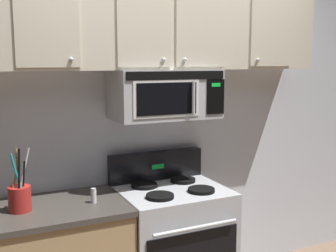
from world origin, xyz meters
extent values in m
cube|color=silver|center=(0.00, 0.79, 1.35)|extent=(5.20, 0.10, 2.70)
cube|color=#B7BABF|center=(0.00, 0.42, 0.45)|extent=(0.76, 0.64, 0.90)
cylinder|color=#B7BABF|center=(0.00, 0.06, 0.74)|extent=(0.61, 0.03, 0.03)
cube|color=black|center=(0.00, 0.70, 1.01)|extent=(0.76, 0.07, 0.22)
cube|color=#19D83F|center=(0.00, 0.67, 1.01)|extent=(0.10, 0.00, 0.04)
cylinder|color=black|center=(-0.16, 0.28, 0.91)|extent=(0.19, 0.19, 0.02)
cylinder|color=black|center=(0.16, 0.28, 0.91)|extent=(0.19, 0.19, 0.02)
cylinder|color=black|center=(-0.16, 0.56, 0.91)|extent=(0.19, 0.19, 0.02)
cylinder|color=black|center=(0.16, 0.56, 0.91)|extent=(0.19, 0.19, 0.02)
cube|color=#B7BABF|center=(0.00, 0.54, 1.57)|extent=(0.76, 0.39, 0.35)
cube|color=black|center=(0.00, 0.35, 1.72)|extent=(0.73, 0.01, 0.06)
cube|color=white|center=(-0.07, 0.35, 1.56)|extent=(0.49, 0.01, 0.25)
cube|color=black|center=(-0.08, 0.34, 1.56)|extent=(0.44, 0.01, 0.22)
cube|color=black|center=(0.30, 0.35, 1.56)|extent=(0.14, 0.01, 0.25)
cube|color=#19D83F|center=(0.30, 0.34, 1.65)|extent=(0.07, 0.00, 0.03)
cylinder|color=#B7BABF|center=(0.11, 0.32, 1.56)|extent=(0.02, 0.02, 0.23)
cube|color=beige|center=(0.00, 0.57, 2.02)|extent=(2.50, 0.33, 0.55)
cube|color=beige|center=(-0.83, 0.40, 2.02)|extent=(0.38, 0.01, 0.51)
sphere|color=#B7BABF|center=(-0.70, 0.39, 1.82)|extent=(0.03, 0.03, 0.03)
cube|color=beige|center=(-0.21, 0.40, 2.02)|extent=(0.38, 0.01, 0.51)
sphere|color=#B7BABF|center=(-0.08, 0.39, 1.82)|extent=(0.03, 0.03, 0.03)
cube|color=beige|center=(0.21, 0.40, 2.02)|extent=(0.38, 0.01, 0.51)
sphere|color=#B7BABF|center=(0.08, 0.39, 1.82)|extent=(0.03, 0.03, 0.03)
cube|color=beige|center=(0.83, 0.40, 2.02)|extent=(0.38, 0.01, 0.51)
sphere|color=#B7BABF|center=(0.70, 0.39, 1.82)|extent=(0.03, 0.03, 0.03)
cube|color=#423D38|center=(-0.84, 0.43, 0.88)|extent=(0.93, 0.65, 0.03)
cylinder|color=red|center=(-1.04, 0.42, 0.98)|extent=(0.14, 0.14, 0.16)
cylinder|color=black|center=(-1.04, 0.39, 1.14)|extent=(0.03, 0.07, 0.31)
cylinder|color=black|center=(-1.01, 0.41, 1.10)|extent=(0.04, 0.01, 0.23)
cylinder|color=teal|center=(-1.05, 0.40, 1.13)|extent=(0.07, 0.04, 0.28)
cylinder|color=silver|center=(-1.01, 0.42, 1.14)|extent=(0.09, 0.02, 0.31)
cylinder|color=#A87A47|center=(-1.06, 0.41, 1.10)|extent=(0.07, 0.02, 0.23)
cylinder|color=olive|center=(-1.04, 0.42, 1.14)|extent=(0.02, 0.06, 0.31)
cylinder|color=white|center=(-0.59, 0.38, 0.94)|extent=(0.04, 0.04, 0.08)
cylinder|color=#B7BABF|center=(-0.59, 0.38, 0.99)|extent=(0.03, 0.03, 0.02)
camera|label=1|loc=(-1.28, -2.20, 1.81)|focal=44.91mm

